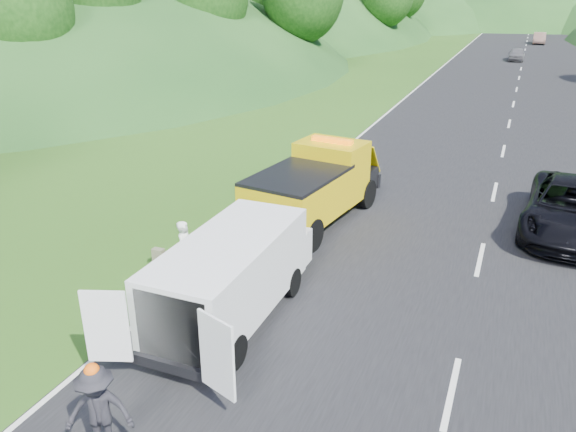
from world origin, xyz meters
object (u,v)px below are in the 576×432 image
at_px(child, 210,314).
at_px(suitcase, 159,258).
at_px(white_van, 233,274).
at_px(passing_suv, 567,233).
at_px(tow_truck, 316,185).
at_px(woman, 188,278).

bearing_deg(child, suitcase, -174.22).
xyz_separation_m(child, suitcase, (-2.48, 1.59, 0.27)).
height_order(white_van, passing_suv, white_van).
xyz_separation_m(white_van, child, (-0.61, -0.10, -1.16)).
height_order(white_van, suitcase, white_van).
relative_size(child, suitcase, 1.73).
xyz_separation_m(child, passing_suv, (7.92, 8.34, 0.00)).
bearing_deg(white_van, child, -171.34).
bearing_deg(child, tow_truck, 125.42).
height_order(woman, child, woman).
bearing_deg(tow_truck, woman, -101.20).
bearing_deg(woman, passing_suv, -61.29).
relative_size(white_van, woman, 3.60).
distance_m(tow_truck, child, 6.39).
bearing_deg(suitcase, passing_suv, 33.00).
xyz_separation_m(white_van, suitcase, (-3.08, 1.50, -0.89)).
xyz_separation_m(white_van, passing_suv, (7.31, 8.24, -1.16)).
distance_m(tow_truck, suitcase, 5.54).
xyz_separation_m(tow_truck, child, (-0.34, -6.26, -1.23)).
distance_m(suitcase, passing_suv, 12.39).
distance_m(white_van, woman, 2.62).
distance_m(woman, suitcase, 1.14).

